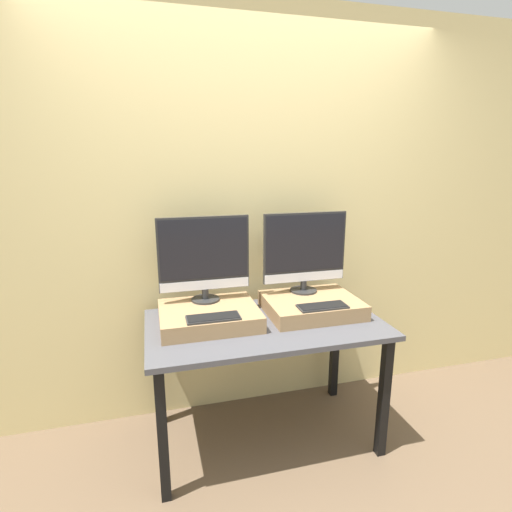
{
  "coord_description": "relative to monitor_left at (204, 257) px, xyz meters",
  "views": [
    {
      "loc": [
        -0.6,
        -1.67,
        1.69
      ],
      "look_at": [
        0.0,
        0.57,
        1.11
      ],
      "focal_mm": 28.0,
      "sensor_mm": 36.0,
      "label": 1
    }
  ],
  "objects": [
    {
      "name": "monitor_right",
      "position": [
        0.63,
        0.0,
        0.0
      ],
      "size": [
        0.53,
        0.17,
        0.5
      ],
      "color": "#282828",
      "rests_on": "wooden_riser_right"
    },
    {
      "name": "keyboard_right",
      "position": [
        0.63,
        -0.29,
        -0.26
      ],
      "size": [
        0.28,
        0.12,
        0.01
      ],
      "color": "#2D2D2D",
      "rests_on": "wooden_riser_right"
    },
    {
      "name": "wooden_riser_right",
      "position": [
        0.63,
        -0.13,
        -0.31
      ],
      "size": [
        0.55,
        0.45,
        0.09
      ],
      "color": "#99754C",
      "rests_on": "workbench"
    },
    {
      "name": "wall_back",
      "position": [
        0.31,
        0.24,
        0.17
      ],
      "size": [
        8.0,
        0.04,
        2.6
      ],
      "color": "#DBC684",
      "rests_on": "ground_plane"
    },
    {
      "name": "ground_plane",
      "position": [
        0.31,
        -0.57,
        -1.13
      ],
      "size": [
        12.0,
        12.0,
        0.0
      ],
      "primitive_type": "plane",
      "color": "brown"
    },
    {
      "name": "workbench",
      "position": [
        0.31,
        -0.2,
        -0.45
      ],
      "size": [
        1.34,
        0.74,
        0.77
      ],
      "color": "#47474C",
      "rests_on": "ground_plane"
    },
    {
      "name": "wooden_riser_left",
      "position": [
        -0.0,
        -0.13,
        -0.31
      ],
      "size": [
        0.55,
        0.45,
        0.09
      ],
      "color": "#99754C",
      "rests_on": "workbench"
    },
    {
      "name": "monitor_left",
      "position": [
        0.0,
        0.0,
        0.0
      ],
      "size": [
        0.53,
        0.17,
        0.5
      ],
      "color": "#282828",
      "rests_on": "wooden_riser_left"
    },
    {
      "name": "keyboard_left",
      "position": [
        0.0,
        -0.29,
        -0.26
      ],
      "size": [
        0.28,
        0.12,
        0.01
      ],
      "color": "#2D2D2D",
      "rests_on": "wooden_riser_left"
    }
  ]
}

